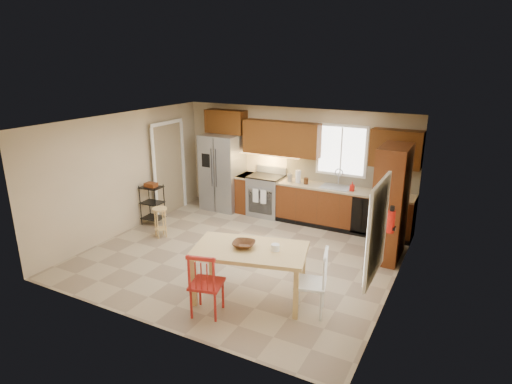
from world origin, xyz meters
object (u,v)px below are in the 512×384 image
object	(u,v)px
fire_extinguisher	(391,222)
soap_bottle	(352,186)
dining_table	(250,274)
utility_cart	(152,205)
chair_white	(310,282)
table_bowl	(244,247)
refrigerator	(223,172)
range_stove	(266,196)
bar_stool	(160,222)
pantry	(391,203)
table_jar	(275,249)
chair_red	(207,283)

from	to	relation	value
fire_extinguisher	soap_bottle	bearing A→B (deg)	120.53
dining_table	utility_cart	world-z (taller)	utility_cart
chair_white	table_bowl	xyz separation A→B (m)	(-1.05, -0.05, 0.34)
refrigerator	soap_bottle	distance (m)	3.18
range_stove	table_bowl	bearing A→B (deg)	-68.95
bar_stool	utility_cart	world-z (taller)	utility_cart
dining_table	bar_stool	world-z (taller)	dining_table
pantry	table_jar	xyz separation A→B (m)	(-1.19, -2.32, -0.19)
chair_red	table_bowl	size ratio (longest dim) A/B	2.90
fire_extinguisher	dining_table	xyz separation A→B (m)	(-1.76, -1.38, -0.69)
fire_extinguisher	pantry	bearing A→B (deg)	100.78
soap_bottle	chair_red	world-z (taller)	soap_bottle
chair_white	bar_stool	world-z (taller)	chair_white
soap_bottle	chair_red	xyz separation A→B (m)	(-0.96, -3.98, -0.50)
pantry	table_jar	size ratio (longest dim) A/B	13.64
fire_extinguisher	utility_cart	world-z (taller)	fire_extinguisher
fire_extinguisher	utility_cart	xyz separation A→B (m)	(-5.13, 0.32, -0.65)
chair_red	table_jar	distance (m)	1.10
chair_white	table_bowl	distance (m)	1.11
chair_red	bar_stool	world-z (taller)	chair_red
dining_table	refrigerator	bearing A→B (deg)	113.10
range_stove	table_jar	bearing A→B (deg)	-61.64
pantry	utility_cart	size ratio (longest dim) A/B	2.32
table_jar	utility_cart	world-z (taller)	table_jar
chair_red	bar_stool	size ratio (longest dim) A/B	1.57
bar_stool	table_bowl	bearing A→B (deg)	-25.94
table_bowl	utility_cart	distance (m)	3.70
chair_red	table_jar	bearing A→B (deg)	32.13
dining_table	chair_red	xyz separation A→B (m)	(-0.35, -0.65, 0.08)
chair_red	utility_cart	size ratio (longest dim) A/B	1.09
refrigerator	table_jar	distance (m)	4.38
range_stove	utility_cart	distance (m)	2.60
soap_bottle	table_jar	distance (m)	3.24
chair_white	utility_cart	bearing A→B (deg)	54.73
fire_extinguisher	table_jar	bearing A→B (deg)	-137.55
soap_bottle	chair_white	bearing A→B (deg)	-84.09
range_stove	utility_cart	size ratio (longest dim) A/B	1.02
fire_extinguisher	chair_white	size ratio (longest dim) A/B	0.37
utility_cart	table_bowl	bearing A→B (deg)	-30.67
range_stove	fire_extinguisher	size ratio (longest dim) A/B	2.56
refrigerator	pantry	bearing A→B (deg)	-12.62
range_stove	pantry	xyz separation A→B (m)	(2.98, -0.99, 0.59)
pantry	chair_white	size ratio (longest dim) A/B	2.13
fire_extinguisher	table_bowl	xyz separation A→B (m)	(-1.87, -1.38, -0.27)
fire_extinguisher	bar_stool	size ratio (longest dim) A/B	0.57
chair_red	utility_cart	bearing A→B (deg)	127.74
soap_bottle	pantry	distance (m)	1.31
chair_red	chair_white	world-z (taller)	same
table_bowl	chair_white	bearing A→B (deg)	2.71
range_stove	pantry	size ratio (longest dim) A/B	0.44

